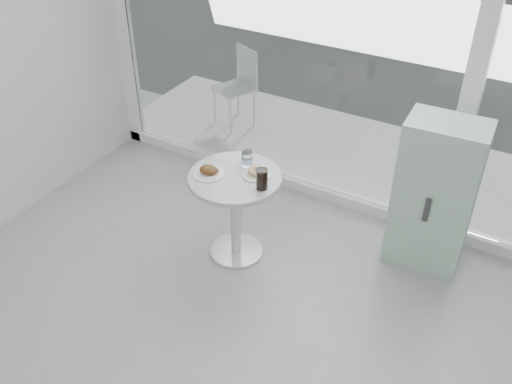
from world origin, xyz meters
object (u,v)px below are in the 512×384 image
Objects in this scene: water_tumbler_b at (247,160)px; cola_glass at (262,179)px; plate_fritter at (209,171)px; main_table at (235,199)px; patio_chair at (239,82)px; water_tumbler_a at (248,158)px; plate_donut at (256,173)px; mint_cabinet at (434,196)px.

cola_glass is (0.25, -0.20, 0.02)m from water_tumbler_b.
main_table is at bearing 22.86° from plate_fritter.
patio_chair is at bearing 122.85° from water_tumbler_b.
patio_chair is at bearing 115.18° from plate_fritter.
water_tumbler_b is at bearing 85.70° from main_table.
patio_chair reaches higher than water_tumbler_a.
water_tumbler_a is (0.18, 0.28, 0.02)m from plate_fritter.
main_table is 3.45× the size of plate_donut.
cola_glass reaches higher than water_tumbler_a.
mint_cabinet reaches higher than plate_donut.
water_tumbler_a reaches higher than main_table.
mint_cabinet is 1.37m from plate_donut.
main_table is at bearing -144.75° from plate_donut.
plate_fritter is at bearing -40.46° from patio_chair.
patio_chair is 2.39m from cola_glass.
mint_cabinet is 1.47× the size of patio_chair.
patio_chair is (-2.47, 1.20, -0.09)m from mint_cabinet.
plate_donut is at bearing 35.25° from main_table.
main_table is 2.20m from patio_chair.
patio_chair reaches higher than water_tumbler_b.
patio_chair is 7.68× the size of water_tumbler_a.
water_tumbler_b is at bearing -71.92° from water_tumbler_a.
water_tumbler_b is (-0.12, 0.06, 0.04)m from plate_donut.
plate_donut is (0.14, 0.10, 0.24)m from main_table.
cola_glass is (0.12, -0.14, 0.06)m from plate_donut.
water_tumbler_b reaches higher than plate_fritter.
mint_cabinet is 11.26× the size of water_tumbler_a.
main_table is 6.85× the size of water_tumbler_a.
cola_glass is at bearing -148.75° from mint_cabinet.
plate_fritter is 0.31m from water_tumbler_b.
water_tumbler_a is at bearing -162.62° from mint_cabinet.
patio_chair is at bearing 123.17° from water_tumbler_a.
plate_donut is 1.98× the size of water_tumbler_a.
plate_fritter is (0.93, -1.97, 0.26)m from patio_chair.
mint_cabinet is at bearing -1.53° from patio_chair.
plate_fritter is at bearing -151.49° from plate_donut.
water_tumbler_a is 0.05m from water_tumbler_b.
plate_fritter is 0.36m from plate_donut.
water_tumbler_b reaches higher than main_table.
plate_fritter is at bearing -122.73° from water_tumbler_a.
patio_chair is at bearing 125.23° from cola_glass.
cola_glass is at bearing 4.71° from plate_fritter.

